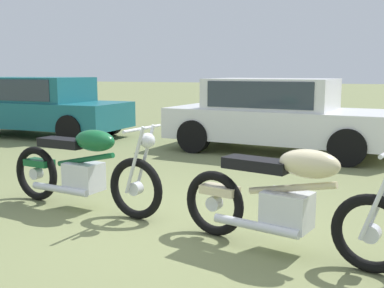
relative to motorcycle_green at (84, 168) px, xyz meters
name	(u,v)px	position (x,y,z in m)	size (l,w,h in m)	color
ground_plane	(180,225)	(1.23, -0.09, -0.48)	(120.00, 120.00, 0.00)	olive
motorcycle_green	(84,168)	(0.00, 0.00, 0.00)	(2.15, 0.64, 1.02)	black
motorcycle_cream	(288,199)	(2.38, -0.41, 0.00)	(2.04, 0.77, 1.02)	black
car_teal	(37,102)	(-4.66, 4.68, 0.35)	(4.09, 1.81, 1.43)	#19606B
car_white	(275,111)	(1.20, 4.62, 0.32)	(4.41, 2.17, 1.43)	silver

